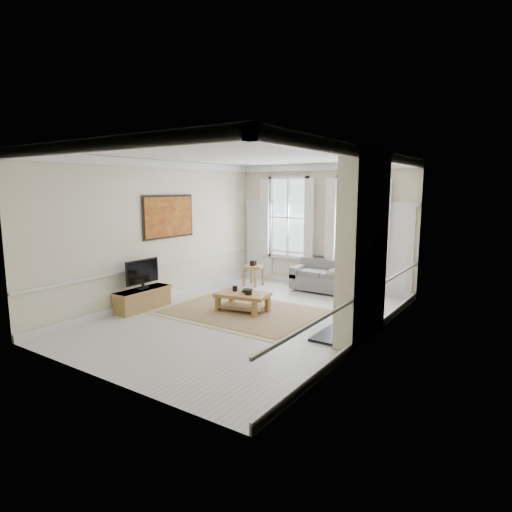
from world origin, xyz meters
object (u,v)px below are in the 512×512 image
Objects in this scene: tv_stand at (143,299)px; sofa at (326,279)px; coffee_table at (243,296)px; side_table at (253,269)px.

sofa is at bearing 55.30° from tv_stand.
sofa is at bearing 64.54° from coffee_table.
tv_stand is (-0.71, -3.42, -0.22)m from side_table.
side_table is at bearing 78.23° from tv_stand.
tv_stand is at bearing -124.70° from sofa.
sofa reaches higher than coffee_table.
side_table reaches higher than tv_stand.
sofa is at bearing 14.11° from side_table.
sofa reaches higher than side_table.
sofa is 1.35× the size of coffee_table.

